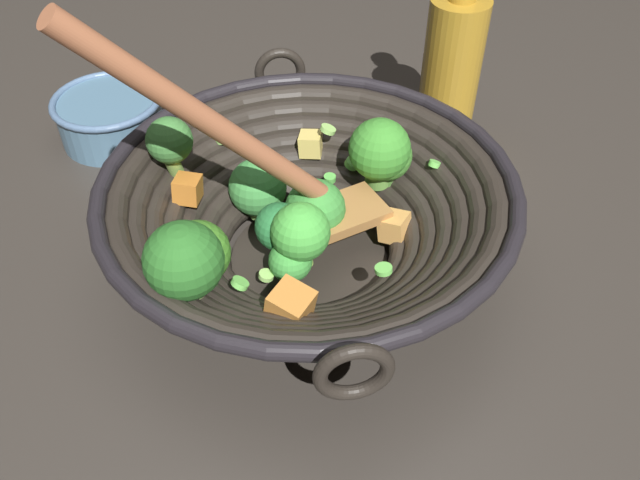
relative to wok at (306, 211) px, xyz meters
The scene contains 4 objects.
ground_plane 0.06m from the wok, 164.18° to the left, with size 4.00×4.00×0.00m, color #332D28.
wok is the anchor object (origin of this frame).
cooking_oil_bottle 0.26m from the wok, 152.37° to the right, with size 0.06×0.06×0.22m.
prep_bowl 0.31m from the wok, 68.04° to the right, with size 0.12×0.12×0.05m.
Camera 1 is at (0.18, 0.40, 0.44)m, focal length 37.10 mm.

